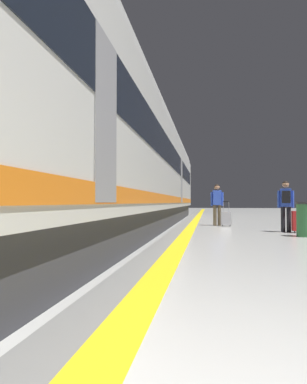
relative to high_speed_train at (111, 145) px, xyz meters
The scene contains 8 objects.
safety_line_strip 3.27m from the high_speed_train, 12.11° to the right, with size 0.36×80.00×0.01m, color yellow.
tactile_edge_band 3.09m from the high_speed_train, 14.14° to the right, with size 0.57×80.00×0.01m, color slate.
high_speed_train is the anchor object (origin of this frame).
passenger_near 5.67m from the high_speed_train, 56.34° to the left, with size 0.50×0.22×1.61m.
suitcase_near 5.81m from the high_speed_train, 51.66° to the left, with size 0.39×0.25×0.94m.
passenger_mid 5.52m from the high_speed_train, 18.95° to the left, with size 0.48×0.32×1.55m.
suitcase_mid 5.93m from the high_speed_train, 15.62° to the left, with size 0.39×0.24×0.64m.
waste_bin 5.59m from the high_speed_train, ahead, with size 0.46×0.46×0.91m.
Camera 1 is at (-0.58, 0.65, 0.90)m, focal length 34.13 mm.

